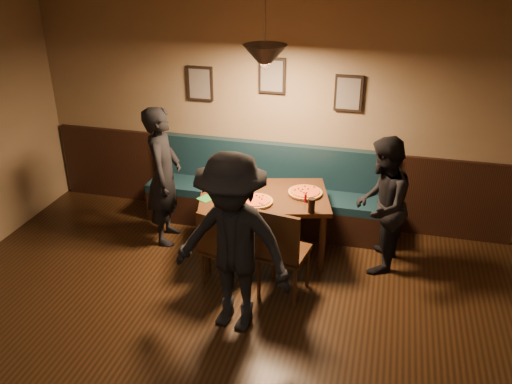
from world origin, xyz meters
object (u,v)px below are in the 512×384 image
Objects in this scene: dining_table at (264,225)px; diner_right at (381,206)px; chair_near_left at (224,247)px; tabasco_bottle at (305,197)px; diner_left at (164,176)px; diner_front at (232,245)px; booth_bench at (266,189)px; chair_near_right at (284,250)px; soda_glass at (311,206)px.

diner_right is (1.26, 0.06, 0.38)m from dining_table.
chair_near_left is (-0.26, -0.66, 0.06)m from dining_table.
chair_near_left is 7.26× the size of tabasco_bottle.
tabasco_bottle is (0.47, -0.06, 0.43)m from dining_table.
diner_front reaches higher than diner_left.
tabasco_bottle is (0.61, -0.72, 0.31)m from booth_bench.
chair_near_right reaches higher than booth_bench.
chair_near_right is at bearing -75.98° from dining_table.
diner_right reaches higher than chair_near_right.
chair_near_right is (0.64, -0.02, 0.07)m from chair_near_left.
diner_front is at bearing -35.26° from diner_right.
soda_glass is at bearing 73.58° from chair_near_right.
dining_table is 8.84× the size of soda_glass.
chair_near_left is 0.81m from diner_front.
diner_left reaches higher than chair_near_left.
booth_bench is 1.73× the size of diner_front.
soda_glass is at bearing -65.26° from tabasco_bottle.
diner_front is (0.02, -1.28, 0.49)m from dining_table.
diner_right reaches higher than dining_table.
tabasco_bottle is (0.73, 0.60, 0.37)m from chair_near_left.
chair_near_left is at bearing -126.77° from dining_table.
chair_near_right is 0.58× the size of diner_front.
dining_table is 1.39× the size of chair_near_right.
dining_table is 0.80× the size of diner_front.
booth_bench is 1.98m from diner_front.
dining_table is at bearing 84.80° from chair_near_left.
booth_bench is at bearing -105.80° from diner_right.
chair_near_left is at bearing -136.96° from diner_left.
diner_left is 1.79m from soda_glass.
diner_right is 1.83m from diner_front.
dining_table is 1.37m from diner_front.
chair_near_right reaches higher than chair_near_left.
tabasco_bottle is at bearing 55.78° from chair_near_left.
diner_front is at bearing -110.09° from tabasco_bottle.
diner_left is (-1.06, -0.62, 0.33)m from booth_bench.
dining_table is 1.28m from diner_left.
chair_near_left is at bearing -155.08° from soda_glass.
tabasco_bottle is (-0.10, 0.21, -0.02)m from soda_glass.
diner_left reaches higher than diner_right.
diner_front is at bearing -110.61° from chair_near_right.
diner_left reaches higher than chair_near_right.
chair_near_right is 0.55m from soda_glass.
soda_glass is (0.54, 1.01, -0.04)m from diner_front.
chair_near_left is at bearing -57.33° from diner_right.
diner_left is at bearing 170.05° from soda_glass.
chair_near_left is 5.50× the size of soda_glass.
booth_bench is 3.45× the size of chair_near_left.
booth_bench is 1.99× the size of diner_right.
booth_bench reaches higher than tabasco_bottle.
tabasco_bottle is at bearing 79.59° from diner_front.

